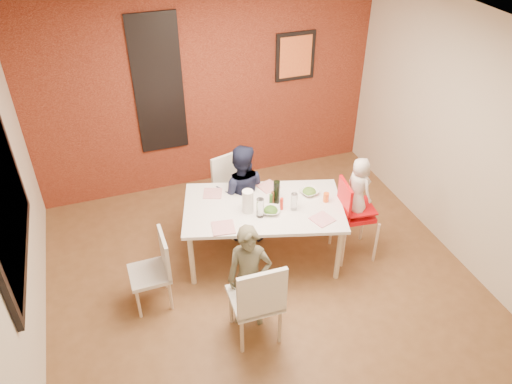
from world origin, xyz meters
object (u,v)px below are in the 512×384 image
object	(u,v)px
chair_left	(156,267)
paper_towel_roll	(248,202)
chair_near	(258,299)
chair_far	(233,188)
child_far	(241,193)
dining_table	(263,211)
toddler	(359,187)
wine_bottle	(276,192)
child_near	(249,278)
high_chair	(353,212)

from	to	relation	value
chair_left	paper_towel_roll	bearing A→B (deg)	102.97
chair_near	chair_far	distance (m)	1.81
chair_left	child_far	xyz separation A→B (m)	(1.13, 0.74, 0.14)
dining_table	toddler	world-z (taller)	toddler
chair_left	wine_bottle	distance (m)	1.48
chair_left	wine_bottle	world-z (taller)	wine_bottle
chair_far	child_far	size ratio (longest dim) A/B	0.76
chair_near	child_near	bearing A→B (deg)	-89.35
chair_far	child_far	world-z (taller)	child_far
chair_near	toddler	world-z (taller)	toddler
chair_left	high_chair	distance (m)	2.20
chair_near	wine_bottle	size ratio (longest dim) A/B	3.62
toddler	wine_bottle	distance (m)	0.88
child_near	wine_bottle	world-z (taller)	child_near
dining_table	toddler	bearing A→B (deg)	-16.17
high_chair	toddler	size ratio (longest dim) A/B	1.45
wine_bottle	paper_towel_roll	world-z (taller)	wine_bottle
paper_towel_roll	child_near	bearing A→B (deg)	-107.52
child_far	chair_left	bearing A→B (deg)	52.29
toddler	wine_bottle	xyz separation A→B (m)	(-0.82, 0.30, -0.08)
chair_near	child_far	bearing A→B (deg)	-101.09
toddler	chair_far	bearing A→B (deg)	36.95
dining_table	chair_left	world-z (taller)	chair_left
dining_table	wine_bottle	world-z (taller)	wine_bottle
dining_table	child_near	distance (m)	0.96
child_near	paper_towel_roll	size ratio (longest dim) A/B	4.39
chair_near	child_near	world-z (taller)	child_near
high_chair	toddler	xyz separation A→B (m)	(0.03, -0.01, 0.33)
chair_far	child_far	xyz separation A→B (m)	(0.02, -0.24, 0.09)
child_far	wine_bottle	xyz separation A→B (m)	(0.27, -0.42, 0.23)
child_far	toddler	world-z (taller)	toddler
chair_far	dining_table	bearing A→B (deg)	-94.04
high_chair	child_near	distance (m)	1.51
dining_table	high_chair	distance (m)	0.99
dining_table	child_far	world-z (taller)	child_far
chair_near	child_near	xyz separation A→B (m)	(0.00, 0.25, 0.03)
dining_table	paper_towel_roll	bearing A→B (deg)	-170.04
high_chair	toddler	distance (m)	0.33
chair_far	chair_left	size ratio (longest dim) A/B	1.12
dining_table	high_chair	bearing A→B (deg)	-16.29
high_chair	paper_towel_roll	bearing A→B (deg)	84.51
chair_left	toddler	distance (m)	2.27
high_chair	paper_towel_roll	xyz separation A→B (m)	(-1.14, 0.24, 0.25)
wine_bottle	paper_towel_roll	size ratio (longest dim) A/B	1.03
chair_far	wine_bottle	xyz separation A→B (m)	(0.29, -0.66, 0.32)
dining_table	high_chair	size ratio (longest dim) A/B	1.92
high_chair	paper_towel_roll	world-z (taller)	high_chair
chair_far	child_near	distance (m)	1.56
chair_left	child_far	size ratio (longest dim) A/B	0.69
high_chair	child_near	bearing A→B (deg)	118.88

